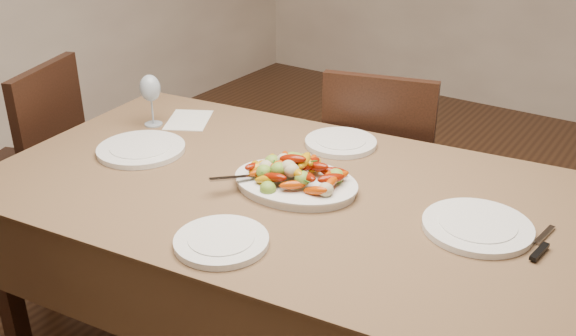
# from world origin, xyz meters

# --- Properties ---
(dining_table) EXTENTS (1.95, 1.26, 0.76)m
(dining_table) POSITION_xyz_m (-0.24, -0.13, 0.38)
(dining_table) COLOR brown
(dining_table) RESTS_ON ground
(chair_far) EXTENTS (0.51, 0.51, 0.95)m
(chair_far) POSITION_xyz_m (-0.28, 0.64, 0.47)
(chair_far) COLOR black
(chair_far) RESTS_ON ground
(chair_left) EXTENTS (0.54, 0.54, 0.95)m
(chair_left) POSITION_xyz_m (-1.52, -0.22, 0.47)
(chair_left) COLOR black
(chair_left) RESTS_ON ground
(serving_platter) EXTENTS (0.40, 0.32, 0.02)m
(serving_platter) POSITION_xyz_m (-0.21, -0.13, 0.77)
(serving_platter) COLOR white
(serving_platter) RESTS_ON dining_table
(roasted_vegetables) EXTENTS (0.33, 0.24, 0.09)m
(roasted_vegetables) POSITION_xyz_m (-0.21, -0.13, 0.83)
(roasted_vegetables) COLOR #6F1102
(roasted_vegetables) RESTS_ON serving_platter
(serving_spoon) EXTENTS (0.27, 0.20, 0.03)m
(serving_spoon) POSITION_xyz_m (-0.27, -0.17, 0.81)
(serving_spoon) COLOR #9EA0A8
(serving_spoon) RESTS_ON serving_platter
(plate_left) EXTENTS (0.30, 0.30, 0.02)m
(plate_left) POSITION_xyz_m (-0.79, -0.20, 0.77)
(plate_left) COLOR white
(plate_left) RESTS_ON dining_table
(plate_right) EXTENTS (0.29, 0.29, 0.02)m
(plate_right) POSITION_xyz_m (0.32, -0.06, 0.77)
(plate_right) COLOR white
(plate_right) RESTS_ON dining_table
(plate_far) EXTENTS (0.25, 0.25, 0.02)m
(plate_far) POSITION_xyz_m (-0.26, 0.23, 0.77)
(plate_far) COLOR white
(plate_far) RESTS_ON dining_table
(plate_near) EXTENTS (0.24, 0.24, 0.02)m
(plate_near) POSITION_xyz_m (-0.20, -0.50, 0.77)
(plate_near) COLOR white
(plate_near) RESTS_ON dining_table
(wine_glass) EXTENTS (0.08, 0.08, 0.20)m
(wine_glass) POSITION_xyz_m (-0.93, -0.00, 0.86)
(wine_glass) COLOR #8C99A5
(wine_glass) RESTS_ON dining_table
(menu_card) EXTENTS (0.23, 0.26, 0.00)m
(menu_card) POSITION_xyz_m (-0.85, 0.10, 0.76)
(menu_card) COLOR silver
(menu_card) RESTS_ON dining_table
(table_knife) EXTENTS (0.04, 0.20, 0.01)m
(table_knife) POSITION_xyz_m (0.49, -0.04, 0.76)
(table_knife) COLOR #9EA0A8
(table_knife) RESTS_ON dining_table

